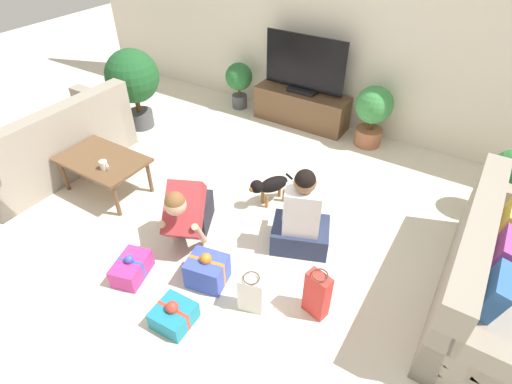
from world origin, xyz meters
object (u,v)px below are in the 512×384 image
(gift_box_b, at_px, (207,270))
(tv, at_px, (304,67))
(coffee_table, at_px, (103,162))
(person_sitting, at_px, (301,221))
(gift_bag_a, at_px, (317,294))
(tv_console, at_px, (301,108))
(dog, at_px, (270,186))
(sofa_left, at_px, (49,146))
(potted_plant_corner_right, at_px, (510,178))
(potted_plant_corner_left, at_px, (133,80))
(gift_box_a, at_px, (132,268))
(gift_box_c, at_px, (174,315))
(potted_plant_back_right, at_px, (373,112))
(potted_plant_back_left, at_px, (239,80))
(gift_bag_b, at_px, (252,293))
(sofa_right, at_px, (504,284))
(person_kneeling, at_px, (188,211))
(mug, at_px, (104,165))

(gift_box_b, bearing_deg, tv, 101.88)
(gift_box_b, bearing_deg, coffee_table, 165.66)
(person_sitting, relative_size, gift_bag_a, 1.99)
(tv_console, xyz_separation_m, tv, (0.00, 0.00, 0.57))
(tv_console, xyz_separation_m, dog, (0.54, -1.78, 0.00))
(sofa_left, relative_size, potted_plant_corner_right, 2.51)
(potted_plant_corner_left, height_order, gift_box_a, potted_plant_corner_left)
(sofa_left, xyz_separation_m, gift_box_c, (2.64, -0.87, -0.21))
(potted_plant_back_right, height_order, gift_box_b, potted_plant_back_right)
(tv, bearing_deg, gift_bag_a, -60.79)
(coffee_table, bearing_deg, tv_console, 66.75)
(potted_plant_back_left, xyz_separation_m, person_sitting, (2.11, -2.13, -0.11))
(gift_box_a, bearing_deg, gift_bag_a, 18.64)
(gift_bag_b, bearing_deg, person_sitting, 89.09)
(potted_plant_corner_left, relative_size, gift_bag_b, 2.93)
(sofa_right, relative_size, gift_box_c, 6.20)
(dog, xyz_separation_m, gift_box_c, (0.11, -1.65, -0.15))
(sofa_left, bearing_deg, tv_console, 142.17)
(potted_plant_back_left, height_order, potted_plant_corner_right, potted_plant_corner_right)
(potted_plant_corner_left, xyz_separation_m, person_kneeling, (2.01, -1.36, -0.35))
(tv_console, bearing_deg, person_sitting, -63.12)
(gift_box_b, xyz_separation_m, gift_bag_a, (0.92, 0.21, 0.08))
(gift_bag_a, relative_size, mug, 3.76)
(person_kneeling, xyz_separation_m, gift_box_b, (0.46, -0.34, -0.20))
(dog, height_order, gift_box_b, dog)
(gift_bag_b, bearing_deg, tv_console, 109.99)
(gift_box_c, xyz_separation_m, gift_bag_b, (0.44, 0.44, 0.09))
(potted_plant_back_left, bearing_deg, gift_box_b, -60.81)
(sofa_right, height_order, gift_box_b, sofa_right)
(person_sitting, xyz_separation_m, gift_box_a, (-1.07, -1.09, -0.23))
(potted_plant_corner_right, relative_size, gift_box_a, 1.86)
(potted_plant_corner_right, distance_m, person_kneeling, 3.13)
(coffee_table, height_order, gift_box_a, coffee_table)
(dog, bearing_deg, tv, 136.14)
(potted_plant_back_right, relative_size, gift_box_b, 2.14)
(potted_plant_back_left, bearing_deg, gift_box_c, -63.91)
(tv_console, distance_m, potted_plant_corner_right, 2.70)
(sofa_left, relative_size, gift_box_a, 4.65)
(potted_plant_back_right, xyz_separation_m, gift_box_a, (-0.98, -3.22, -0.37))
(sofa_right, bearing_deg, tv, 54.39)
(sofa_left, height_order, person_kneeling, sofa_left)
(sofa_left, bearing_deg, dog, 107.22)
(sofa_right, xyz_separation_m, gift_box_b, (-2.12, -1.00, -0.16))
(person_kneeling, xyz_separation_m, gift_box_a, (-0.13, -0.64, -0.24))
(sofa_left, bearing_deg, gift_bag_a, 86.80)
(person_kneeling, bearing_deg, gift_box_b, -61.44)
(tv_console, bearing_deg, sofa_right, -35.61)
(gift_box_c, bearing_deg, gift_bag_b, 44.81)
(potted_plant_corner_left, xyz_separation_m, dog, (2.38, -0.51, -0.45))
(potted_plant_corner_right, height_order, person_kneeling, person_kneeling)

